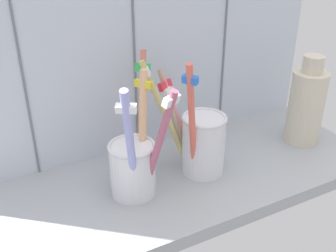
# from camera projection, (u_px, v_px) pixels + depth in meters

# --- Properties ---
(counter_slab) EXTENTS (0.64, 0.22, 0.02)m
(counter_slab) POSITION_uv_depth(u_px,v_px,m) (169.00, 186.00, 0.59)
(counter_slab) COLOR #9EA3A8
(counter_slab) RESTS_ON ground
(tile_wall_back) EXTENTS (0.64, 0.02, 0.45)m
(tile_wall_back) POSITION_uv_depth(u_px,v_px,m) (130.00, 20.00, 0.59)
(tile_wall_back) COLOR silver
(tile_wall_back) RESTS_ON ground
(toothbrush_cup_left) EXTENTS (0.09, 0.13, 0.18)m
(toothbrush_cup_left) POSITION_uv_depth(u_px,v_px,m) (134.00, 160.00, 0.55)
(toothbrush_cup_left) COLOR white
(toothbrush_cup_left) RESTS_ON counter_slab
(toothbrush_cup_right) EXTENTS (0.11, 0.10, 0.18)m
(toothbrush_cup_right) POSITION_uv_depth(u_px,v_px,m) (199.00, 139.00, 0.59)
(toothbrush_cup_right) COLOR white
(toothbrush_cup_right) RESTS_ON counter_slab
(ceramic_vase) EXTENTS (0.06, 0.06, 0.15)m
(ceramic_vase) POSITION_uv_depth(u_px,v_px,m) (305.00, 104.00, 0.67)
(ceramic_vase) COLOR beige
(ceramic_vase) RESTS_ON counter_slab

